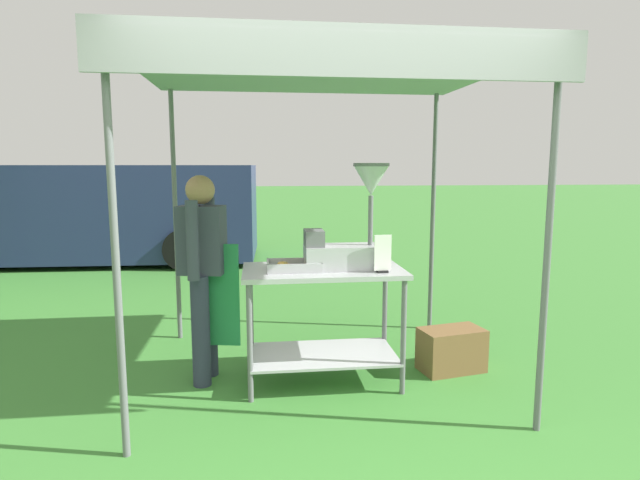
{
  "coord_description": "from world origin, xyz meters",
  "views": [
    {
      "loc": [
        -0.5,
        -2.44,
        1.68
      ],
      "look_at": [
        -0.03,
        1.58,
        1.1
      ],
      "focal_mm": 28.94,
      "sensor_mm": 36.0,
      "label": 1
    }
  ],
  "objects": [
    {
      "name": "supply_crate",
      "position": [
        1.05,
        1.48,
        0.18
      ],
      "size": [
        0.56,
        0.38,
        0.35
      ],
      "color": "brown",
      "rests_on": "ground"
    },
    {
      "name": "van_navy",
      "position": [
        -3.47,
        6.99,
        0.88
      ],
      "size": [
        5.81,
        2.24,
        1.69
      ],
      "color": "navy",
      "rests_on": "ground"
    },
    {
      "name": "donut_fryer",
      "position": [
        0.17,
        1.36,
        1.2
      ],
      "size": [
        0.63,
        0.28,
        0.79
      ],
      "color": "#B7B7BC",
      "rests_on": "donut_cart"
    },
    {
      "name": "stall_canopy",
      "position": [
        -0.03,
        1.48,
        2.33
      ],
      "size": [
        2.74,
        2.31,
        2.43
      ],
      "color": "slate",
      "rests_on": "ground"
    },
    {
      "name": "donut_tray",
      "position": [
        -0.26,
        1.34,
        0.93
      ],
      "size": [
        0.4,
        0.27,
        0.07
      ],
      "color": "#B7B7BC",
      "rests_on": "donut_cart"
    },
    {
      "name": "donut_cart",
      "position": [
        -0.03,
        1.38,
        0.65
      ],
      "size": [
        1.22,
        0.67,
        0.9
      ],
      "color": "#B7B7BC",
      "rests_on": "ground"
    },
    {
      "name": "ground_plane",
      "position": [
        0.0,
        6.0,
        0.0
      ],
      "size": [
        70.0,
        70.0,
        0.0
      ],
      "primitive_type": "plane",
      "color": "#3D7F33"
    },
    {
      "name": "menu_sign",
      "position": [
        0.39,
        1.18,
        1.03
      ],
      "size": [
        0.13,
        0.05,
        0.28
      ],
      "color": "black",
      "rests_on": "donut_cart"
    },
    {
      "name": "vendor",
      "position": [
        -0.93,
        1.53,
        0.9
      ],
      "size": [
        0.46,
        0.54,
        1.61
      ],
      "color": "#2D3347",
      "rests_on": "ground"
    }
  ]
}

